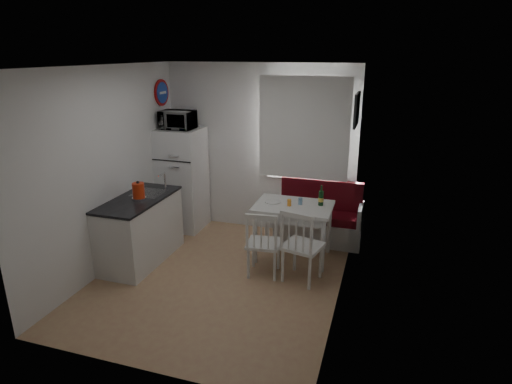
{
  "coord_description": "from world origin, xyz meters",
  "views": [
    {
      "loc": [
        1.9,
        -4.47,
        2.76
      ],
      "look_at": [
        0.33,
        0.5,
        1.03
      ],
      "focal_mm": 30.0,
      "sensor_mm": 36.0,
      "label": 1
    }
  ],
  "objects_px": {
    "kitchen_counter": "(141,229)",
    "bench": "(319,222)",
    "dining_table": "(293,211)",
    "kettle": "(139,191)",
    "chair_right": "(301,240)",
    "wine_bottle": "(321,195)",
    "fridge": "(182,179)",
    "microwave": "(178,120)",
    "chair_left": "(262,238)"
  },
  "relations": [
    {
      "from": "microwave",
      "to": "kettle",
      "type": "relative_size",
      "value": 2.03
    },
    {
      "from": "chair_right",
      "to": "wine_bottle",
      "type": "height_order",
      "value": "wine_bottle"
    },
    {
      "from": "kettle",
      "to": "chair_right",
      "type": "bearing_deg",
      "value": 1.88
    },
    {
      "from": "microwave",
      "to": "wine_bottle",
      "type": "height_order",
      "value": "microwave"
    },
    {
      "from": "fridge",
      "to": "kettle",
      "type": "height_order",
      "value": "fridge"
    },
    {
      "from": "fridge",
      "to": "kettle",
      "type": "bearing_deg",
      "value": -88.67
    },
    {
      "from": "dining_table",
      "to": "fridge",
      "type": "bearing_deg",
      "value": 163.44
    },
    {
      "from": "chair_left",
      "to": "kettle",
      "type": "bearing_deg",
      "value": 176.51
    },
    {
      "from": "chair_right",
      "to": "fridge",
      "type": "relative_size",
      "value": 0.33
    },
    {
      "from": "dining_table",
      "to": "microwave",
      "type": "height_order",
      "value": "microwave"
    },
    {
      "from": "kitchen_counter",
      "to": "kettle",
      "type": "distance_m",
      "value": 0.57
    },
    {
      "from": "bench",
      "to": "chair_left",
      "type": "height_order",
      "value": "bench"
    },
    {
      "from": "microwave",
      "to": "dining_table",
      "type": "bearing_deg",
      "value": -14.47
    },
    {
      "from": "chair_right",
      "to": "fridge",
      "type": "xyz_separation_m",
      "value": [
        -2.19,
        1.22,
        0.22
      ]
    },
    {
      "from": "bench",
      "to": "wine_bottle",
      "type": "relative_size",
      "value": 4.57
    },
    {
      "from": "kettle",
      "to": "kitchen_counter",
      "type": "bearing_deg",
      "value": 137.72
    },
    {
      "from": "microwave",
      "to": "wine_bottle",
      "type": "distance_m",
      "value": 2.47
    },
    {
      "from": "bench",
      "to": "microwave",
      "type": "height_order",
      "value": "microwave"
    },
    {
      "from": "chair_right",
      "to": "fridge",
      "type": "height_order",
      "value": "fridge"
    },
    {
      "from": "dining_table",
      "to": "fridge",
      "type": "distance_m",
      "value": 2.02
    },
    {
      "from": "chair_right",
      "to": "kettle",
      "type": "xyz_separation_m",
      "value": [
        -2.16,
        -0.07,
        0.43
      ]
    },
    {
      "from": "kitchen_counter",
      "to": "fridge",
      "type": "height_order",
      "value": "fridge"
    },
    {
      "from": "chair_right",
      "to": "dining_table",
      "type": "bearing_deg",
      "value": 123.94
    },
    {
      "from": "bench",
      "to": "fridge",
      "type": "xyz_separation_m",
      "value": [
        -2.19,
        -0.11,
        0.51
      ]
    },
    {
      "from": "bench",
      "to": "fridge",
      "type": "height_order",
      "value": "fridge"
    },
    {
      "from": "dining_table",
      "to": "wine_bottle",
      "type": "distance_m",
      "value": 0.43
    },
    {
      "from": "bench",
      "to": "dining_table",
      "type": "bearing_deg",
      "value": -110.72
    },
    {
      "from": "kitchen_counter",
      "to": "kettle",
      "type": "relative_size",
      "value": 5.33
    },
    {
      "from": "chair_right",
      "to": "chair_left",
      "type": "bearing_deg",
      "value": -167.44
    },
    {
      "from": "kitchen_counter",
      "to": "microwave",
      "type": "xyz_separation_m",
      "value": [
        0.02,
        1.19,
        1.31
      ]
    },
    {
      "from": "kitchen_counter",
      "to": "wine_bottle",
      "type": "xyz_separation_m",
      "value": [
        2.31,
        0.79,
        0.46
      ]
    },
    {
      "from": "chair_right",
      "to": "microwave",
      "type": "bearing_deg",
      "value": 165.32
    },
    {
      "from": "bench",
      "to": "chair_left",
      "type": "relative_size",
      "value": 2.71
    },
    {
      "from": "dining_table",
      "to": "kettle",
      "type": "bearing_deg",
      "value": -159.52
    },
    {
      "from": "chair_left",
      "to": "wine_bottle",
      "type": "relative_size",
      "value": 1.69
    },
    {
      "from": "kitchen_counter",
      "to": "chair_right",
      "type": "xyz_separation_m",
      "value": [
        2.21,
        0.03,
        0.14
      ]
    },
    {
      "from": "kitchen_counter",
      "to": "chair_left",
      "type": "xyz_separation_m",
      "value": [
        1.71,
        0.03,
        0.09
      ]
    },
    {
      "from": "bench",
      "to": "chair_right",
      "type": "height_order",
      "value": "chair_right"
    },
    {
      "from": "bench",
      "to": "dining_table",
      "type": "relative_size",
      "value": 1.23
    },
    {
      "from": "bench",
      "to": "kettle",
      "type": "distance_m",
      "value": 2.67
    },
    {
      "from": "chair_right",
      "to": "wine_bottle",
      "type": "distance_m",
      "value": 0.84
    },
    {
      "from": "dining_table",
      "to": "kitchen_counter",
      "type": "bearing_deg",
      "value": -161.17
    },
    {
      "from": "microwave",
      "to": "bench",
      "type": "bearing_deg",
      "value": 4.18
    },
    {
      "from": "kitchen_counter",
      "to": "chair_left",
      "type": "height_order",
      "value": "kitchen_counter"
    },
    {
      "from": "dining_table",
      "to": "chair_right",
      "type": "bearing_deg",
      "value": -70.21
    },
    {
      "from": "fridge",
      "to": "wine_bottle",
      "type": "xyz_separation_m",
      "value": [
        2.29,
        -0.45,
        0.11
      ]
    },
    {
      "from": "kitchen_counter",
      "to": "bench",
      "type": "height_order",
      "value": "kitchen_counter"
    },
    {
      "from": "kitchen_counter",
      "to": "bench",
      "type": "relative_size",
      "value": 1.03
    },
    {
      "from": "fridge",
      "to": "kettle",
      "type": "distance_m",
      "value": 1.31
    },
    {
      "from": "chair_right",
      "to": "bench",
      "type": "bearing_deg",
      "value": 103.46
    }
  ]
}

